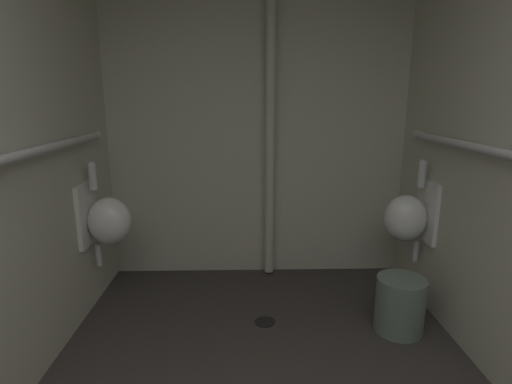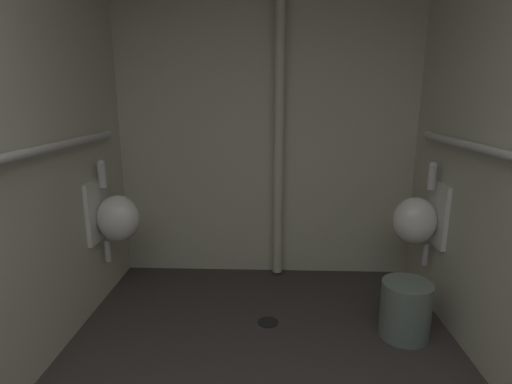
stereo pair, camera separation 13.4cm
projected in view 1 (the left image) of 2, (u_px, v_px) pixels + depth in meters
wall_back at (257, 120)px, 3.29m from camera, size 2.57×0.06×2.63m
urinal_left_mid at (106, 220)px, 2.81m from camera, size 0.32×0.30×0.76m
urinal_right_mid at (408, 216)px, 2.88m from camera, size 0.32×0.30×0.76m
standpipe_back_wall at (270, 121)px, 3.19m from camera, size 0.08×0.08×2.58m
floor_drain at (265, 322)px, 2.75m from camera, size 0.14×0.14×0.01m
waste_bin at (400, 305)px, 2.61m from camera, size 0.31×0.31×0.37m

